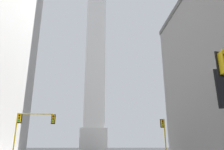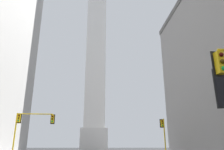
# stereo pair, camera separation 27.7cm
# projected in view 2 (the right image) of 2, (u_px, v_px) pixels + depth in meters

# --- Properties ---
(obelisk) EXTENTS (7.27, 7.27, 74.36)m
(obelisk) POSITION_uv_depth(u_px,v_px,m) (96.00, 35.00, 70.08)
(obelisk) COLOR silver
(obelisk) RESTS_ON ground_plane
(traffic_light_mid_right) EXTENTS (0.79, 0.51, 5.74)m
(traffic_light_mid_right) POSITION_uv_depth(u_px,v_px,m) (164.00, 131.00, 33.89)
(traffic_light_mid_right) COLOR yellow
(traffic_light_mid_right) RESTS_ON ground_plane
(traffic_light_mid_left) EXTENTS (5.26, 0.51, 5.94)m
(traffic_light_mid_left) POSITION_uv_depth(u_px,v_px,m) (29.00, 124.00, 29.56)
(traffic_light_mid_left) COLOR yellow
(traffic_light_mid_left) RESTS_ON ground_plane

